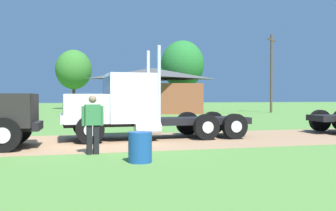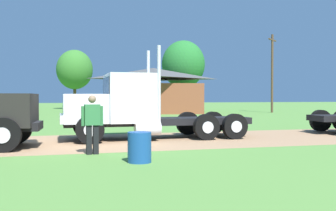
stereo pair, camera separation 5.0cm
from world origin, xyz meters
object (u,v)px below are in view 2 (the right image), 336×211
Objects in this scene: steel_barrel at (139,147)px; utility_pole_near at (272,71)px; shed_building at (153,91)px; visitor_walking_mid at (92,122)px; truck_foreground_white at (131,108)px.

utility_pole_near reaches higher than steel_barrel.
utility_pole_near is (12.91, -2.72, 2.21)m from shed_building.
shed_building is 13.38m from utility_pole_near.
steel_barrel is at bearing -58.00° from visitor_walking_mid.
utility_pole_near reaches higher than shed_building.
steel_barrel is (-0.66, -5.54, -0.87)m from truck_foreground_white.
truck_foreground_white is 4.45× the size of visitor_walking_mid.
visitor_walking_mid is at bearing -105.98° from shed_building.
truck_foreground_white reaches higher than visitor_walking_mid.
shed_building is 1.31× the size of utility_pole_near.
shed_building is at bearing 75.49° from truck_foreground_white.
truck_foreground_white is 5.65m from steel_barrel.
visitor_walking_mid is 2.22× the size of steel_barrel.
steel_barrel is 0.07× the size of shed_building.
truck_foreground_white is at bearing -104.51° from shed_building.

